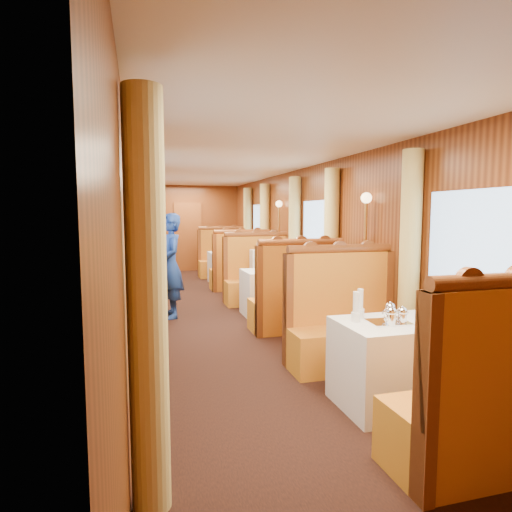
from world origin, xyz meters
name	(u,v)px	position (x,y,z in m)	size (l,w,h in m)	color
floor	(231,318)	(0.00, 0.00, 0.00)	(3.00, 12.00, 0.01)	black
ceiling	(230,161)	(0.00, 0.00, 2.50)	(3.00, 12.00, 0.01)	silver
wall_far	(188,228)	(0.00, 6.00, 1.25)	(3.00, 2.50, 0.01)	brown
wall_left	(133,242)	(-1.50, 0.00, 1.25)	(12.00, 2.50, 0.01)	brown
wall_right	(317,239)	(1.50, 0.00, 1.25)	(12.00, 2.50, 0.01)	brown
doorway_far	(188,237)	(0.00, 5.97, 1.00)	(0.80, 0.04, 2.00)	brown
table_near	(398,363)	(0.75, -3.50, 0.38)	(1.05, 0.72, 0.75)	white
banquette_near_fwd	(490,409)	(0.75, -4.51, 0.42)	(1.30, 0.55, 1.34)	#B64A14
banquette_near_aft	(345,328)	(0.75, -2.49, 0.42)	(1.30, 0.55, 1.34)	#B64A14
table_mid	(275,293)	(0.75, 0.00, 0.38)	(1.05, 0.72, 0.75)	white
banquette_mid_fwd	(297,302)	(0.75, -1.01, 0.42)	(1.30, 0.55, 1.34)	#B64A14
banquette_mid_aft	(258,280)	(0.75, 1.01, 0.42)	(1.30, 0.55, 1.34)	#B64A14
table_far	(231,267)	(0.75, 3.50, 0.38)	(1.05, 0.72, 0.75)	white
banquette_far_fwd	(240,270)	(0.75, 2.49, 0.42)	(1.30, 0.55, 1.34)	#B64A14
banquette_far_aft	(223,261)	(0.75, 4.51, 0.42)	(1.30, 0.55, 1.34)	#B64A14
tea_tray	(388,322)	(0.63, -3.52, 0.76)	(0.34, 0.26, 0.01)	silver
teapot_left	(391,319)	(0.59, -3.61, 0.81)	(0.15, 0.12, 0.12)	silver
teapot_right	(402,318)	(0.71, -3.58, 0.81)	(0.14, 0.10, 0.11)	silver
teapot_back	(390,314)	(0.69, -3.44, 0.81)	(0.15, 0.11, 0.12)	silver
fruit_plate	(441,320)	(1.07, -3.63, 0.77)	(0.23, 0.23, 0.05)	white
cup_inboard	(356,310)	(0.37, -3.41, 0.86)	(0.08, 0.08, 0.26)	white
cup_outboard	(360,306)	(0.48, -3.30, 0.86)	(0.08, 0.08, 0.26)	white
rose_vase_mid	(276,259)	(0.77, 0.04, 0.93)	(0.06, 0.06, 0.36)	silver
rose_vase_far	(232,245)	(0.78, 3.52, 0.93)	(0.06, 0.06, 0.36)	silver
window_left_near	(129,246)	(-1.49, -3.50, 1.45)	(1.20, 0.90, 0.01)	#84ADE0
curtain_left_near_a	(147,306)	(-1.38, -4.28, 1.18)	(0.22, 0.22, 2.35)	#E1CE73
curtain_left_near_b	(143,270)	(-1.38, -2.72, 1.18)	(0.22, 0.22, 2.35)	#E1CE73
window_right_near	(474,240)	(1.49, -3.50, 1.45)	(1.20, 0.90, 0.01)	#84ADE0
curtain_right_near_b	(410,261)	(1.38, -2.72, 1.18)	(0.22, 0.22, 2.35)	#E1CE73
window_left_mid	(133,229)	(-1.49, 0.00, 1.45)	(1.20, 0.90, 0.01)	#84ADE0
curtain_left_mid_a	(142,252)	(-1.38, -0.78, 1.18)	(0.22, 0.22, 2.35)	#E1CE73
curtain_left_mid_b	(141,244)	(-1.38, 0.78, 1.18)	(0.22, 0.22, 2.35)	#E1CE73
window_right_mid	(317,227)	(1.49, 0.00, 1.45)	(1.20, 0.90, 0.01)	#84ADE0
curtain_right_mid_a	(331,247)	(1.38, -0.78, 1.18)	(0.22, 0.22, 2.35)	#E1CE73
curtain_right_mid_b	(294,241)	(1.38, 0.78, 1.18)	(0.22, 0.22, 2.35)	#E1CE73
window_left_far	(135,224)	(-1.49, 3.50, 1.45)	(1.20, 0.90, 0.01)	#84ADE0
curtain_left_far_a	(140,238)	(-1.38, 2.72, 1.18)	(0.22, 0.22, 2.35)	#E1CE73
curtain_left_far_b	(140,234)	(-1.38, 4.28, 1.18)	(0.22, 0.22, 2.35)	#E1CE73
window_right_far	(260,223)	(1.49, 3.50, 1.45)	(1.20, 0.90, 0.01)	#84ADE0
curtain_right_far_a	(265,236)	(1.38, 2.72, 1.18)	(0.22, 0.22, 2.35)	#E1CE73
curtain_right_far_b	(248,233)	(1.38, 4.28, 1.18)	(0.22, 0.22, 2.35)	#E1CE73
sconce_left_fore	(140,240)	(-1.40, -1.75, 1.38)	(0.14, 0.14, 1.95)	#BF8C3F
sconce_right_fore	(365,237)	(1.40, -1.75, 1.38)	(0.14, 0.14, 1.95)	#BF8C3F
sconce_left_aft	(139,229)	(-1.40, 1.75, 1.38)	(0.14, 0.14, 1.95)	#BF8C3F
sconce_right_aft	(279,228)	(1.40, 1.75, 1.38)	(0.14, 0.14, 1.95)	#BF8C3F
steward	(170,266)	(-0.93, 0.29, 0.84)	(0.62, 0.40, 1.69)	navy
passenger	(262,265)	(0.75, 0.76, 0.74)	(0.40, 0.44, 0.76)	beige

